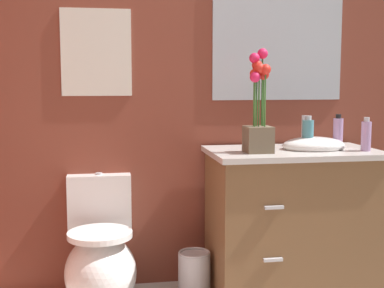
% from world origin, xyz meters
% --- Properties ---
extents(wall_back, '(4.54, 0.05, 2.50)m').
position_xyz_m(wall_back, '(0.20, 1.82, 1.25)').
color(wall_back, brown).
rests_on(wall_back, ground_plane).
extents(toilet, '(0.38, 0.59, 0.69)m').
position_xyz_m(toilet, '(-0.73, 1.52, 0.24)').
color(toilet, white).
rests_on(toilet, ground_plane).
extents(vanity_cabinet, '(0.94, 0.56, 1.01)m').
position_xyz_m(vanity_cabinet, '(0.34, 1.50, 0.43)').
color(vanity_cabinet, brown).
rests_on(vanity_cabinet, ground_plane).
extents(flower_vase, '(0.14, 0.14, 0.55)m').
position_xyz_m(flower_vase, '(0.11, 1.42, 1.04)').
color(flower_vase, brown).
rests_on(flower_vase, vanity_cabinet).
extents(soap_bottle, '(0.06, 0.06, 0.19)m').
position_xyz_m(soap_bottle, '(0.42, 1.50, 0.92)').
color(soap_bottle, teal).
rests_on(soap_bottle, vanity_cabinet).
extents(lotion_bottle, '(0.06, 0.06, 0.19)m').
position_xyz_m(lotion_bottle, '(0.61, 1.52, 0.92)').
color(lotion_bottle, '#B28CBF').
rests_on(lotion_bottle, vanity_cabinet).
extents(hand_wash_bottle, '(0.05, 0.05, 0.18)m').
position_xyz_m(hand_wash_bottle, '(0.71, 1.38, 0.92)').
color(hand_wash_bottle, '#B28CBF').
rests_on(hand_wash_bottle, vanity_cabinet).
extents(trash_bin, '(0.18, 0.18, 0.27)m').
position_xyz_m(trash_bin, '(-0.22, 1.52, 0.14)').
color(trash_bin, '#B7B7BC').
rests_on(trash_bin, ground_plane).
extents(wall_poster, '(0.39, 0.01, 0.49)m').
position_xyz_m(wall_poster, '(-0.73, 1.79, 1.37)').
color(wall_poster, silver).
extents(wall_mirror, '(0.80, 0.01, 0.70)m').
position_xyz_m(wall_mirror, '(0.34, 1.79, 1.45)').
color(wall_mirror, '#B2BCC6').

